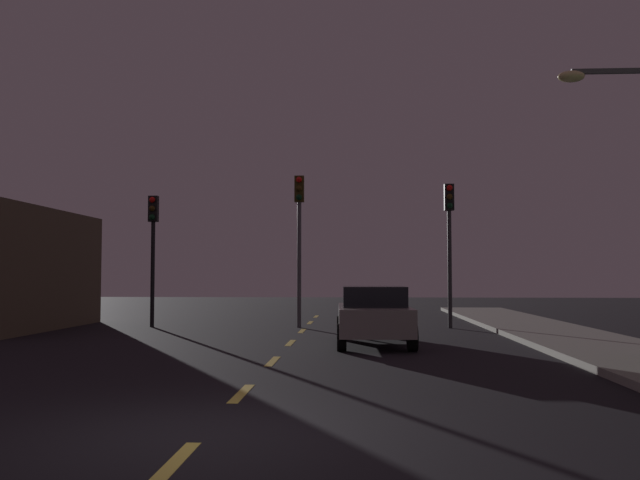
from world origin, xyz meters
The scene contains 14 objects.
ground_plane centered at (0.00, 7.00, 0.00)m, with size 80.00×80.00×0.00m, color black.
sidewalk_curb_right centered at (7.50, 7.00, 0.07)m, with size 3.00×40.00×0.15m, color gray.
lane_stripe_nearest centered at (0.00, -1.20, 0.00)m, with size 0.16×1.60×0.01m, color #EACC4C.
lane_stripe_second centered at (0.00, 2.60, 0.00)m, with size 0.16×1.60×0.01m, color #EACC4C.
lane_stripe_third centered at (0.00, 6.40, 0.00)m, with size 0.16×1.60×0.01m, color #EACC4C.
lane_stripe_fourth centered at (0.00, 10.20, 0.00)m, with size 0.16×1.60×0.01m, color #EACC4C.
lane_stripe_fifth centered at (0.00, 14.00, 0.00)m, with size 0.16×1.60×0.01m, color #EACC4C.
lane_stripe_sixth centered at (0.00, 17.80, 0.00)m, with size 0.16×1.60×0.01m, color #EACC4C.
lane_stripe_seventh centered at (0.00, 21.60, 0.00)m, with size 0.16×1.60×0.01m, color #EACC4C.
traffic_signal_left centered at (-5.28, 15.37, 3.19)m, with size 0.32×0.38×4.52m.
traffic_signal_center centered at (-0.21, 15.38, 3.61)m, with size 0.32×0.38×5.18m.
traffic_signal_right centered at (4.88, 15.38, 3.41)m, with size 0.32×0.38×4.86m.
car_stopped_ahead centered at (2.16, 9.78, 0.76)m, with size 1.97×4.10×1.49m.
street_lamp_right centered at (7.47, 6.67, 3.78)m, with size 1.92×0.36×6.14m.
Camera 1 is at (1.72, -7.57, 1.77)m, focal length 37.97 mm.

